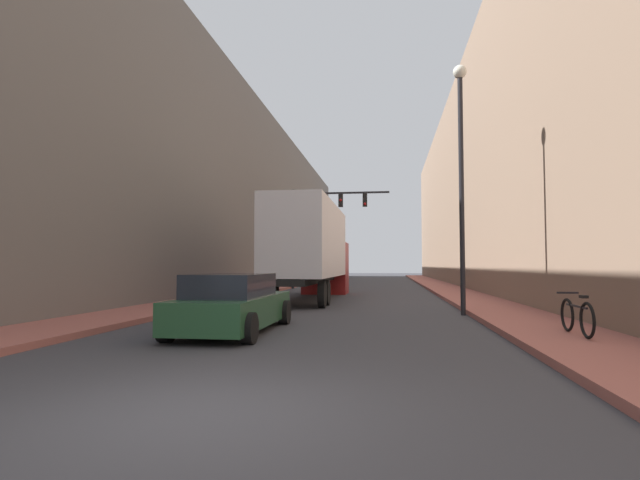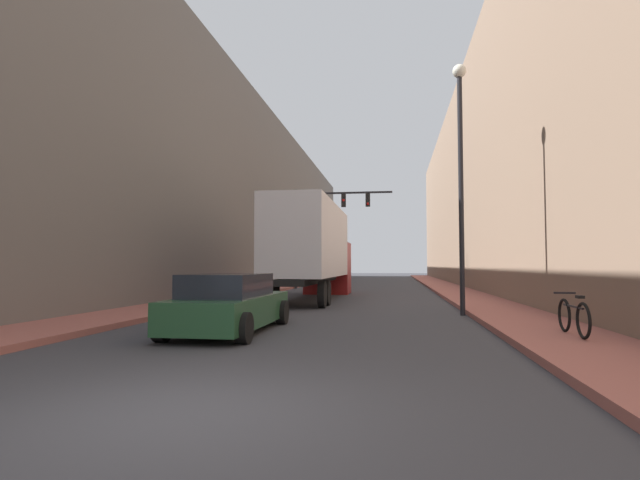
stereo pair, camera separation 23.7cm
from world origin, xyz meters
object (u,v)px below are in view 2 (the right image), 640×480
Objects in this scene: traffic_signal_gantry at (321,217)px; street_lamp at (461,157)px; sedan_car at (230,304)px; parked_bicycle at (573,317)px; semi_truck at (314,248)px.

street_lamp is at bearing -67.65° from traffic_signal_gantry.
sedan_car is at bearing -141.05° from street_lamp.
street_lamp is at bearing 38.95° from sedan_car.
street_lamp reaches higher than parked_bicycle.
traffic_signal_gantry is 3.74× the size of parked_bicycle.
semi_truck is at bearing 131.36° from street_lamp.
sedan_car is (-0.14, -11.52, -1.72)m from semi_truck.
street_lamp is (5.87, -6.67, 2.68)m from semi_truck.
street_lamp is at bearing -48.64° from semi_truck.
traffic_signal_gantry is at bearing 110.77° from parked_bicycle.
parked_bicycle is at bearing -58.60° from semi_truck.
parked_bicycle is (7.37, -12.07, -1.85)m from semi_truck.
parked_bicycle is at bearing -4.19° from sedan_car.
sedan_car is at bearing 175.81° from parked_bicycle.
traffic_signal_gantry reaches higher than sedan_car.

